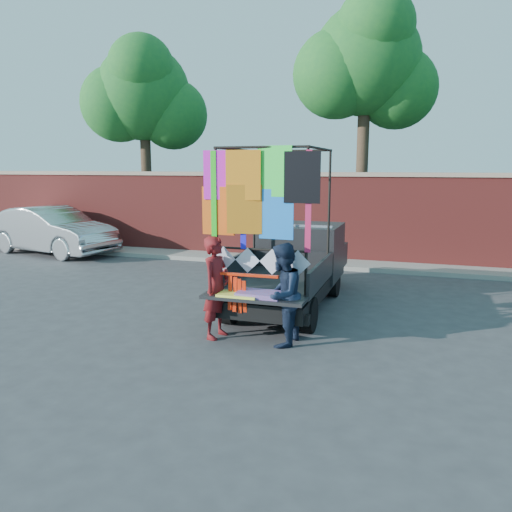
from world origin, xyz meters
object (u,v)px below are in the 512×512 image
(man, at_px, (282,295))
(woman, at_px, (216,287))
(pickup_truck, at_px, (295,264))
(sedan, at_px, (52,230))

(man, bearing_deg, woman, -86.86)
(woman, distance_m, man, 1.11)
(pickup_truck, height_order, man, pickup_truck)
(woman, xyz_separation_m, man, (1.11, -0.02, -0.03))
(pickup_truck, bearing_deg, man, -80.49)
(man, bearing_deg, sedan, -117.79)
(sedan, xyz_separation_m, man, (9.21, -5.74, 0.05))
(sedan, bearing_deg, man, -110.49)
(pickup_truck, distance_m, sedan, 9.28)
(sedan, height_order, woman, woman)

